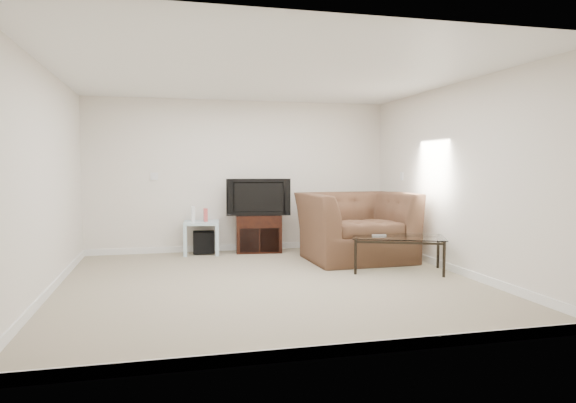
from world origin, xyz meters
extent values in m
plane|color=tan|center=(0.00, 0.00, 0.00)|extent=(5.00, 5.00, 0.00)
plane|color=white|center=(0.00, 0.00, 2.50)|extent=(5.00, 5.00, 0.00)
cube|color=silver|center=(0.00, 2.50, 1.25)|extent=(5.00, 0.02, 2.50)
cube|color=silver|center=(-2.50, 0.00, 1.25)|extent=(0.02, 5.00, 2.50)
cube|color=silver|center=(2.50, 0.00, 1.25)|extent=(0.02, 5.00, 2.50)
cube|color=white|center=(-1.40, 2.49, 1.25)|extent=(0.12, 0.02, 0.12)
cube|color=white|center=(2.49, 1.60, 1.25)|extent=(0.02, 0.09, 0.13)
cube|color=white|center=(2.49, 1.30, 0.30)|extent=(0.02, 0.08, 0.12)
cube|color=black|center=(0.25, 2.24, 0.51)|extent=(0.45, 0.34, 0.06)
imported|color=black|center=(0.25, 2.25, 0.91)|extent=(0.98, 0.32, 0.60)
cube|color=black|center=(-0.64, 2.30, 0.19)|extent=(0.36, 0.36, 0.34)
cube|color=white|center=(-0.81, 2.27, 0.65)|extent=(0.06, 0.18, 0.24)
cube|color=#CC4C4C|center=(-0.61, 2.25, 0.63)|extent=(0.06, 0.16, 0.21)
imported|color=#51311E|center=(1.56, 1.20, 0.68)|extent=(1.60, 1.07, 1.37)
cube|color=#B2B2B7|center=(1.57, 0.37, 0.48)|extent=(0.19, 0.09, 0.02)
camera|label=1|loc=(-1.25, -6.02, 1.42)|focal=32.00mm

